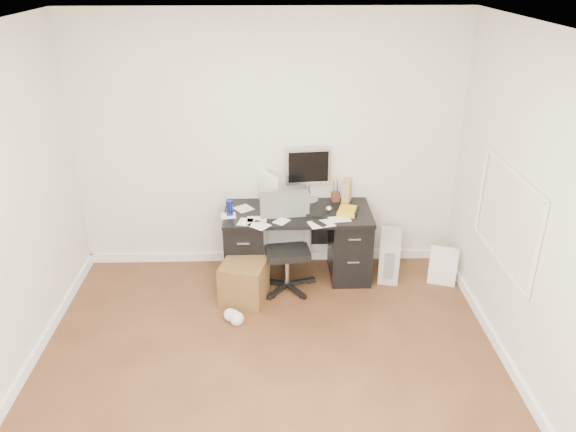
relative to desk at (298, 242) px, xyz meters
name	(u,v)px	position (x,y,z in m)	size (l,w,h in m)	color
ground	(269,380)	(-0.30, -1.65, -0.40)	(4.00, 4.00, 0.00)	#472917
room_shell	(271,190)	(-0.27, -1.62, 1.26)	(4.02, 4.02, 2.71)	white
desk	(298,242)	(0.00, 0.00, 0.00)	(1.50, 0.70, 0.75)	black
loose_papers	(278,214)	(-0.20, -0.05, 0.35)	(1.10, 0.60, 0.00)	white
lcd_monitor	(308,175)	(0.12, 0.26, 0.65)	(0.47, 0.27, 0.60)	#BBBBC0
keyboard	(298,212)	(0.00, -0.04, 0.36)	(0.49, 0.17, 0.03)	black
computer_mouse	(329,209)	(0.31, -0.03, 0.38)	(0.07, 0.07, 0.07)	#BBBBC0
travel_mug	(229,208)	(-0.69, -0.07, 0.43)	(0.07, 0.07, 0.16)	#16259A
white_binder	(268,189)	(-0.30, 0.21, 0.52)	(0.13, 0.29, 0.33)	white
magazine_file	(347,191)	(0.53, 0.24, 0.47)	(0.10, 0.20, 0.24)	#9D744C
pen_cup	(336,191)	(0.41, 0.26, 0.47)	(0.10, 0.10, 0.23)	#532A17
yellow_book	(348,211)	(0.51, -0.05, 0.37)	(0.19, 0.24, 0.04)	gold
paper_remote	(321,223)	(0.22, -0.30, 0.36)	(0.24, 0.20, 0.02)	white
office_chair	(287,245)	(-0.12, -0.25, 0.09)	(0.56, 0.56, 0.99)	#4F524F
pc_tower	(390,255)	(0.98, -0.02, -0.17)	(0.21, 0.47, 0.47)	#A7A296
shopping_bag	(443,266)	(1.51, -0.19, -0.21)	(0.28, 0.20, 0.38)	white
wicker_basket	(244,282)	(-0.55, -0.46, -0.19)	(0.41, 0.41, 0.41)	#4A2816
desk_printer	(256,262)	(-0.45, 0.13, -0.31)	(0.31, 0.26, 0.18)	slate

